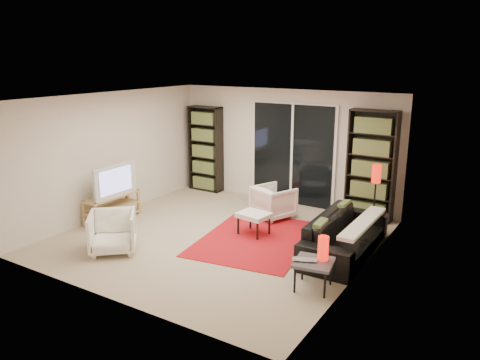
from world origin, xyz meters
name	(u,v)px	position (x,y,z in m)	size (l,w,h in m)	color
floor	(219,237)	(0.00, 0.00, 0.00)	(5.00, 5.00, 0.00)	tan
wall_back	(285,146)	(0.00, 2.50, 1.20)	(5.00, 0.02, 2.40)	beige
wall_front	(103,211)	(0.00, -2.50, 1.20)	(5.00, 0.02, 2.40)	beige
wall_left	(112,154)	(-2.50, 0.00, 1.20)	(0.02, 5.00, 2.40)	beige
wall_right	(365,193)	(2.50, 0.00, 1.20)	(0.02, 5.00, 2.40)	beige
ceiling	(217,98)	(0.00, 0.00, 2.40)	(5.00, 5.00, 0.02)	white
sliding_door	(292,155)	(0.20, 2.46, 1.05)	(1.92, 0.08, 2.16)	white
bookshelf_left	(205,149)	(-1.95, 2.33, 0.98)	(0.80, 0.30, 1.95)	black
bookshelf_right	(371,166)	(1.90, 2.33, 1.05)	(0.90, 0.30, 2.10)	black
tv_stand	(113,207)	(-2.23, -0.32, 0.26)	(0.37, 1.16, 0.50)	tan
tv	(111,180)	(-2.21, -0.32, 0.80)	(1.03, 0.14, 0.60)	black
rug	(257,239)	(0.60, 0.28, 0.01)	(1.77, 2.39, 0.01)	#B51119
sofa	(345,234)	(2.08, 0.52, 0.31)	(2.13, 0.83, 0.62)	black
armchair_back	(274,202)	(0.32, 1.42, 0.32)	(0.68, 0.70, 0.64)	white
armchair_front	(113,232)	(-1.10, -1.38, 0.33)	(0.70, 0.73, 0.66)	white
ottoman	(254,216)	(0.45, 0.44, 0.34)	(0.58, 0.50, 0.40)	white
side_table	(314,264)	(2.12, -0.85, 0.36)	(0.58, 0.58, 0.40)	#45454A
laptop	(304,261)	(2.03, -0.95, 0.41)	(0.33, 0.21, 0.03)	silver
table_lamp	(323,248)	(2.21, -0.74, 0.57)	(0.15, 0.15, 0.33)	red
floor_lamp	(376,182)	(2.16, 1.78, 0.91)	(0.18, 0.18, 1.21)	black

